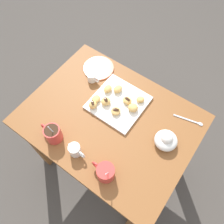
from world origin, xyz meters
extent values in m
plane|color=#423D38|center=(0.00, 0.00, 0.00)|extent=(8.00, 8.00, 0.00)
cube|color=brown|center=(0.00, 0.00, 0.71)|extent=(0.93, 0.71, 0.04)
cube|color=brown|center=(-0.41, -0.30, 0.35)|extent=(0.07, 0.07, 0.69)
cube|color=brown|center=(0.41, -0.30, 0.35)|extent=(0.07, 0.07, 0.69)
cube|color=brown|center=(-0.41, 0.30, 0.35)|extent=(0.07, 0.07, 0.69)
cube|color=brown|center=(0.41, 0.30, 0.35)|extent=(0.07, 0.07, 0.69)
cube|color=silver|center=(0.02, -0.11, 0.74)|extent=(0.29, 0.29, 0.02)
cylinder|color=red|center=(-0.17, 0.26, 0.77)|extent=(0.09, 0.09, 0.09)
torus|color=red|center=(-0.11, 0.26, 0.78)|extent=(0.06, 0.01, 0.06)
cylinder|color=#331E11|center=(-0.17, 0.26, 0.81)|extent=(0.07, 0.07, 0.01)
cylinder|color=silver|center=(-0.18, 0.26, 0.81)|extent=(0.01, 0.05, 0.11)
cylinder|color=red|center=(0.17, 0.26, 0.78)|extent=(0.08, 0.08, 0.09)
torus|color=red|center=(0.22, 0.26, 0.78)|extent=(0.06, 0.01, 0.06)
cylinder|color=#331E11|center=(0.17, 0.26, 0.82)|extent=(0.07, 0.07, 0.01)
cylinder|color=silver|center=(0.15, 0.26, 0.81)|extent=(0.04, 0.02, 0.12)
cylinder|color=silver|center=(0.03, 0.26, 0.77)|extent=(0.06, 0.06, 0.07)
cone|color=silver|center=(0.05, 0.26, 0.79)|extent=(0.02, 0.02, 0.02)
torus|color=silver|center=(-0.01, 0.26, 0.77)|extent=(0.05, 0.01, 0.05)
cylinder|color=white|center=(0.03, 0.26, 0.80)|extent=(0.05, 0.05, 0.01)
ellipsoid|color=silver|center=(-0.31, -0.05, 0.76)|extent=(0.12, 0.12, 0.06)
sphere|color=silver|center=(-0.31, -0.05, 0.78)|extent=(0.06, 0.06, 0.06)
ellipsoid|color=green|center=(-0.30, -0.05, 0.80)|extent=(0.03, 0.03, 0.01)
cylinder|color=silver|center=(0.24, -0.15, 0.76)|extent=(0.05, 0.05, 0.05)
cone|color=silver|center=(0.27, -0.15, 0.77)|extent=(0.02, 0.02, 0.02)
torus|color=silver|center=(0.21, -0.15, 0.76)|extent=(0.04, 0.01, 0.04)
cylinder|color=black|center=(0.24, -0.15, 0.78)|extent=(0.04, 0.04, 0.01)
cylinder|color=#E5704C|center=(0.26, -0.24, 0.73)|extent=(0.19, 0.19, 0.01)
cube|color=silver|center=(-0.35, -0.24, 0.73)|extent=(0.15, 0.04, 0.00)
ellipsoid|color=silver|center=(-0.42, -0.26, 0.73)|extent=(0.03, 0.02, 0.01)
ellipsoid|color=#E5B260|center=(-0.02, -0.14, 0.76)|extent=(0.07, 0.06, 0.03)
ellipsoid|color=black|center=(-0.02, -0.14, 0.78)|extent=(0.04, 0.02, 0.00)
ellipsoid|color=#E5B260|center=(-0.08, -0.19, 0.76)|extent=(0.06, 0.06, 0.03)
ellipsoid|color=#E5B260|center=(0.06, -0.17, 0.76)|extent=(0.05, 0.06, 0.03)
ellipsoid|color=#E5B260|center=(0.11, 0.00, 0.76)|extent=(0.07, 0.07, 0.04)
ellipsoid|color=black|center=(0.11, 0.00, 0.79)|extent=(0.04, 0.03, 0.00)
ellipsoid|color=#E5B260|center=(-0.08, -0.11, 0.76)|extent=(0.06, 0.05, 0.04)
ellipsoid|color=#E5B260|center=(-0.01, -0.04, 0.76)|extent=(0.07, 0.07, 0.03)
ellipsoid|color=black|center=(-0.01, -0.04, 0.78)|extent=(0.04, 0.03, 0.00)
ellipsoid|color=#E5B260|center=(0.07, -0.06, 0.76)|extent=(0.07, 0.07, 0.04)
ellipsoid|color=black|center=(0.07, -0.06, 0.78)|extent=(0.04, 0.03, 0.00)
ellipsoid|color=#E5B260|center=(0.11, -0.14, 0.76)|extent=(0.05, 0.06, 0.03)
ellipsoid|color=#E5B260|center=(0.12, -0.04, 0.76)|extent=(0.06, 0.06, 0.03)
camera|label=1|loc=(-0.35, 0.46, 1.84)|focal=36.47mm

